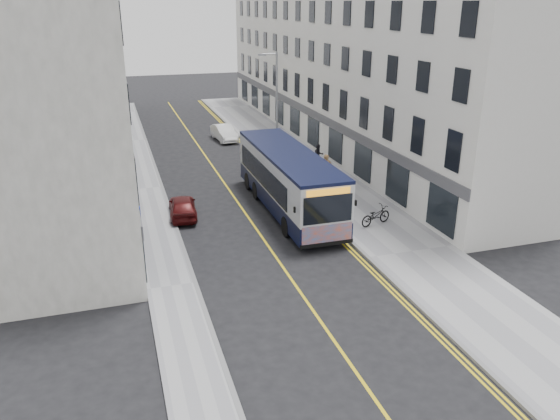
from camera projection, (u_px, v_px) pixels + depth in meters
ground at (278, 260)px, 25.08m from camera, size 140.00×140.00×0.00m
pavement_east at (313, 173)px, 37.49m from camera, size 4.50×64.00×0.12m
pavement_west at (146, 189)px, 34.36m from camera, size 2.00×64.00×0.12m
kerb_east at (282, 176)px, 36.86m from camera, size 0.18×64.00×0.13m
kerb_west at (162, 187)px, 34.64m from camera, size 0.18×64.00×0.13m
road_centre_line at (224, 182)px, 35.77m from camera, size 0.12×64.00×0.01m
road_dbl_yellow_inner at (276, 178)px, 36.76m from camera, size 0.10×64.00×0.01m
road_dbl_yellow_outer at (279, 177)px, 36.81m from camera, size 0.10×64.00×0.01m
terrace_east at (336, 62)px, 44.67m from camera, size 6.00×46.00×13.00m
terrace_west at (71, 70)px, 38.96m from camera, size 6.00×46.00×13.00m
streetlamp at (276, 107)px, 37.15m from camera, size 1.32×0.18×8.00m
city_bus at (288, 179)px, 30.39m from camera, size 2.74×11.76×3.42m
bicycle at (376, 216)px, 28.56m from camera, size 2.05×1.21×1.02m
pedestrian_near at (327, 169)px, 35.08m from camera, size 0.71×0.49×1.86m
pedestrian_far at (318, 155)px, 38.78m from camera, size 0.77×0.61×1.55m
car_white at (224, 133)px, 46.41m from camera, size 1.76×4.08×1.31m
car_maroon at (183, 206)px, 29.88m from camera, size 1.76×3.71×1.23m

